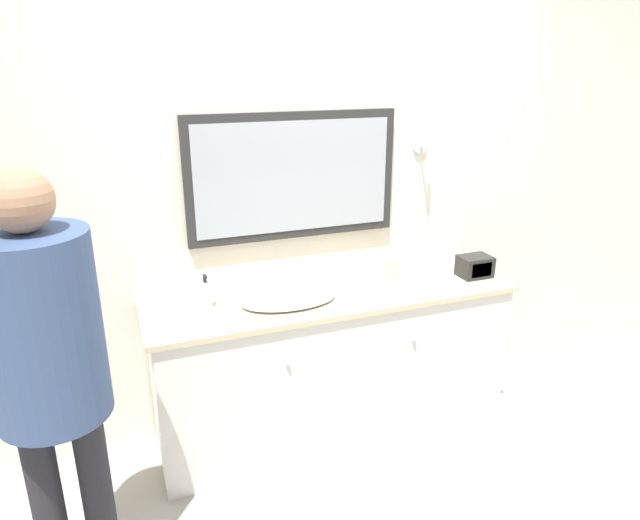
# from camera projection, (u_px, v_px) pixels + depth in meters

# --- Properties ---
(ground_plane) EXTENTS (14.00, 14.00, 0.00)m
(ground_plane) POSITION_uv_depth(u_px,v_px,m) (353.00, 459.00, 3.11)
(ground_plane) COLOR #9E998E
(wall_back) EXTENTS (8.00, 0.18, 2.55)m
(wall_back) POSITION_uv_depth(u_px,v_px,m) (313.00, 206.00, 3.23)
(wall_back) COLOR silver
(wall_back) RESTS_ON ground_plane
(vanity_counter) EXTENTS (2.03, 0.57, 0.87)m
(vanity_counter) POSITION_uv_depth(u_px,v_px,m) (333.00, 363.00, 3.24)
(vanity_counter) COLOR silver
(vanity_counter) RESTS_ON ground_plane
(sink_basin) EXTENTS (0.51, 0.35, 0.17)m
(sink_basin) POSITION_uv_depth(u_px,v_px,m) (289.00, 298.00, 2.98)
(sink_basin) COLOR silver
(sink_basin) RESTS_ON vanity_counter
(soap_bottle) EXTENTS (0.06, 0.06, 0.18)m
(soap_bottle) POSITION_uv_depth(u_px,v_px,m) (206.00, 294.00, 2.89)
(soap_bottle) COLOR white
(soap_bottle) RESTS_ON vanity_counter
(appliance_box) EXTENTS (0.18, 0.14, 0.12)m
(appliance_box) POSITION_uv_depth(u_px,v_px,m) (475.00, 266.00, 3.31)
(appliance_box) COLOR black
(appliance_box) RESTS_ON vanity_counter
(picture_frame) EXTENTS (0.11, 0.01, 0.13)m
(picture_frame) POSITION_uv_depth(u_px,v_px,m) (393.00, 269.00, 3.25)
(picture_frame) COLOR #B2B2B7
(picture_frame) RESTS_ON vanity_counter
(hand_towel_near_sink) EXTENTS (0.17, 0.12, 0.04)m
(hand_towel_near_sink) POSITION_uv_depth(u_px,v_px,m) (176.00, 322.00, 2.71)
(hand_towel_near_sink) COLOR white
(hand_towel_near_sink) RESTS_ON vanity_counter
(metal_tray) EXTENTS (0.16, 0.11, 0.01)m
(metal_tray) POSITION_uv_depth(u_px,v_px,m) (439.00, 281.00, 3.25)
(metal_tray) COLOR silver
(metal_tray) RESTS_ON vanity_counter
(person) EXTENTS (0.40, 0.40, 1.74)m
(person) POSITION_uv_depth(u_px,v_px,m) (46.00, 350.00, 2.04)
(person) COLOR #232328
(person) RESTS_ON ground_plane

